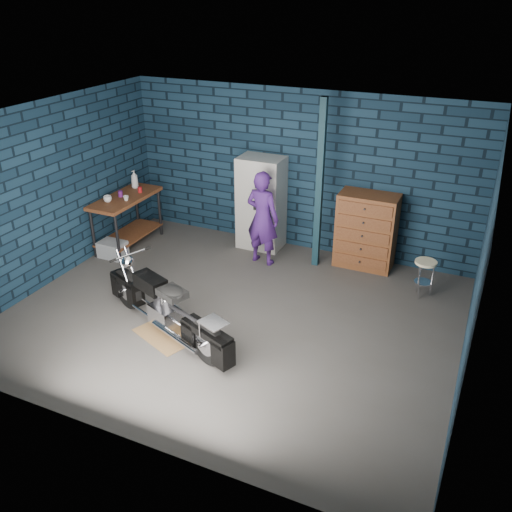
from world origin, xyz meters
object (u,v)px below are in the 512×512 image
Objects in this scene: tool_chest at (366,231)px; person at (262,218)px; storage_bin at (113,249)px; locker at (261,203)px; workbench at (128,221)px; motorcycle at (166,304)px; shop_stool at (423,279)px.

person is at bearing -160.47° from tool_chest.
locker reaches higher than storage_bin.
locker is (2.13, 0.92, 0.34)m from workbench.
workbench is 1.14× the size of tool_chest.
workbench is 4.06m from tool_chest.
person is (2.39, 0.37, 0.33)m from workbench.
locker is (0.03, 2.98, 0.34)m from motorcycle.
tool_chest is at bearing 19.90° from storage_bin.
tool_chest is at bearing 80.06° from motorcycle.
person reaches higher than workbench.
locker reaches higher than workbench.
storage_bin is 0.77× the size of shop_stool.
tool_chest is at bearing 0.00° from locker.
locker is at bearing 168.14° from shop_stool.
motorcycle is 1.71× the size of tool_chest.
shop_stool is at bearing 3.72° from workbench.
motorcycle is at bearing 90.74° from person.
person is at bearing 105.06° from motorcycle.
storage_bin is at bearing -145.91° from locker.
person is at bearing -64.28° from locker.
shop_stool is at bearing -30.22° from tool_chest.
person is 3.54× the size of storage_bin.
workbench is 0.90× the size of person.
locker is at bearing 34.09° from storage_bin.
person is 2.64m from shop_stool.
storage_bin is 5.04m from shop_stool.
person is at bearing 20.15° from storage_bin.
shop_stool is (1.03, -0.60, -0.33)m from tool_chest.
motorcycle reaches higher than workbench.
locker is 2.97m from shop_stool.
shop_stool is (4.97, 0.82, 0.15)m from storage_bin.
person reaches higher than motorcycle.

